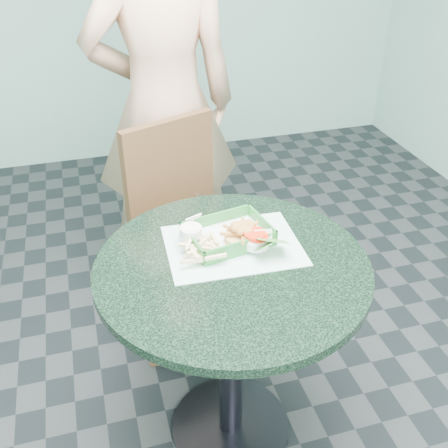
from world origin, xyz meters
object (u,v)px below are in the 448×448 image
object	(u,v)px
cafe_table	(232,311)
dining_chair	(177,219)
diner_person	(162,66)
food_basket	(228,242)
sauce_ramekin	(191,233)
crab_sandwich	(241,238)

from	to	relation	value
cafe_table	dining_chair	distance (m)	0.66
cafe_table	diner_person	bearing A→B (deg)	90.77
cafe_table	food_basket	xyz separation A→B (m)	(0.02, 0.11, 0.19)
food_basket	sauce_ramekin	size ratio (longest dim) A/B	3.72
sauce_ramekin	crab_sandwich	bearing A→B (deg)	-23.96
diner_person	sauce_ramekin	xyz separation A→B (m)	(-0.08, -0.84, -0.28)
sauce_ramekin	dining_chair	bearing A→B (deg)	84.68
dining_chair	crab_sandwich	bearing A→B (deg)	-102.19
cafe_table	food_basket	world-z (taller)	food_basket
dining_chair	crab_sandwich	xyz separation A→B (m)	(0.10, -0.58, 0.27)
food_basket	cafe_table	bearing A→B (deg)	-99.69
cafe_table	crab_sandwich	size ratio (longest dim) A/B	7.22
sauce_ramekin	diner_person	bearing A→B (deg)	84.62
cafe_table	sauce_ramekin	size ratio (longest dim) A/B	12.20
diner_person	food_basket	size ratio (longest dim) A/B	8.66
diner_person	sauce_ramekin	distance (m)	0.89
dining_chair	crab_sandwich	size ratio (longest dim) A/B	8.21
cafe_table	food_basket	size ratio (longest dim) A/B	3.28
dining_chair	diner_person	size ratio (longest dim) A/B	0.43
diner_person	crab_sandwich	size ratio (longest dim) A/B	19.03
dining_chair	crab_sandwich	world-z (taller)	dining_chair
diner_person	crab_sandwich	xyz separation A→B (m)	(0.07, -0.91, -0.28)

